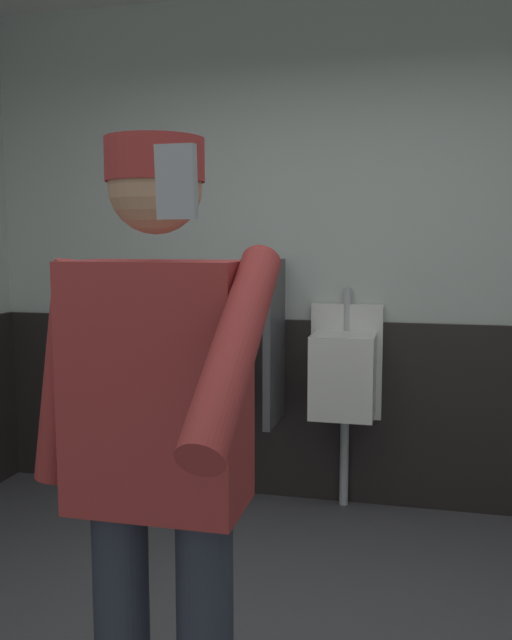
{
  "coord_description": "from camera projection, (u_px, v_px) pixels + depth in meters",
  "views": [
    {
      "loc": [
        0.41,
        -1.85,
        1.5
      ],
      "look_at": [
        -0.09,
        0.23,
        1.25
      ],
      "focal_mm": 37.94,
      "sensor_mm": 36.0,
      "label": 1
    }
  ],
  "objects": [
    {
      "name": "privacy_divider_panel",
      "position": [
        274.0,
        342.0,
        3.69
      ],
      "size": [
        0.04,
        0.4,
        0.9
      ],
      "primitive_type": "cube",
      "color": "#4C4C51"
    },
    {
      "name": "urinal_middle",
      "position": [
        344.0,
        374.0,
        3.7
      ],
      "size": [
        0.4,
        0.34,
        1.24
      ],
      "color": "white",
      "rests_on": "ground_plane"
    },
    {
      "name": "cell_phone",
      "position": [
        176.0,
        182.0,
        1.01
      ],
      "size": [
        0.06,
        0.03,
        0.11
      ],
      "primitive_type": "cube",
      "rotation": [
        0.06,
        0.0,
        -0.01
      ],
      "color": "#A5A8B2"
    },
    {
      "name": "urinal_left",
      "position": [
        213.0,
        368.0,
        3.87
      ],
      "size": [
        0.4,
        0.34,
        1.24
      ],
      "color": "white",
      "rests_on": "ground_plane"
    },
    {
      "name": "wainscot_band_back",
      "position": [
        342.0,
        412.0,
        3.87
      ],
      "size": [
        4.25,
        0.03,
        1.05
      ],
      "primitive_type": "cube",
      "color": "black",
      "rests_on": "ground_plane"
    },
    {
      "name": "person",
      "position": [
        158.0,
        444.0,
        1.61
      ],
      "size": [
        0.63,
        0.6,
        1.73
      ],
      "color": "#2D3342",
      "rests_on": "ground_plane"
    },
    {
      "name": "wall_back",
      "position": [
        346.0,
        253.0,
        3.84
      ],
      "size": [
        4.85,
        0.12,
        2.86
      ],
      "primitive_type": "cube",
      "color": "silver",
      "rests_on": "ground_plane"
    }
  ]
}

